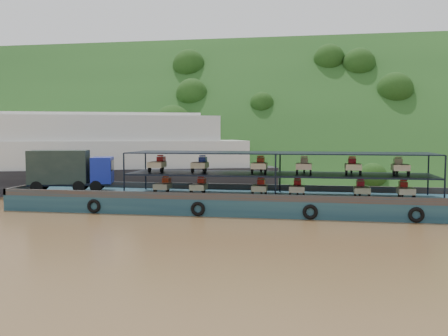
# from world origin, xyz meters

# --- Properties ---
(ground) EXTENTS (160.00, 160.00, 0.00)m
(ground) POSITION_xyz_m (0.00, 0.00, 0.00)
(ground) COLOR brown
(ground) RESTS_ON ground
(hillside) EXTENTS (140.00, 39.60, 39.60)m
(hillside) POSITION_xyz_m (0.00, 36.00, 0.00)
(hillside) COLOR #163412
(hillside) RESTS_ON ground
(cargo_barge) EXTENTS (35.00, 7.18, 4.60)m
(cargo_barge) POSITION_xyz_m (-2.25, 1.78, 1.14)
(cargo_barge) COLOR #122E41
(cargo_barge) RESTS_ON ground
(passenger_ferry) EXTENTS (40.99, 23.99, 8.12)m
(passenger_ferry) POSITION_xyz_m (-18.92, 12.97, 3.52)
(passenger_ferry) COLOR black
(passenger_ferry) RESTS_ON ground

